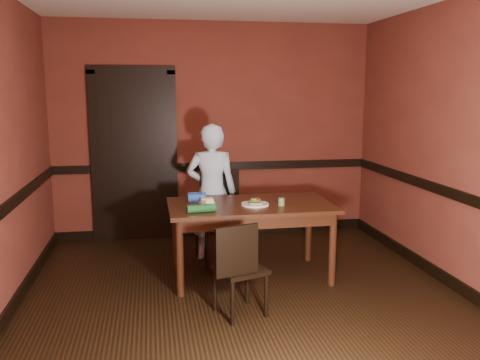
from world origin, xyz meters
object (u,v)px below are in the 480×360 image
object	(u,v)px
chair_far	(219,217)
sauce_jar	(281,202)
dining_table	(250,240)
cheese_saucer	(207,201)
chair_near	(240,268)
sandwich_plate	(255,203)
person	(212,192)
food_tub	(197,197)

from	to	relation	value
chair_far	sauce_jar	bearing A→B (deg)	-62.63
dining_table	cheese_saucer	bearing A→B (deg)	166.55
chair_near	cheese_saucer	xyz separation A→B (m)	(-0.17, 0.94, 0.37)
sandwich_plate	sauce_jar	distance (m)	0.26
chair_far	person	world-z (taller)	person
sauce_jar	cheese_saucer	xyz separation A→B (m)	(-0.70, 0.24, -0.02)
sauce_jar	chair_near	bearing A→B (deg)	-127.07
person	cheese_saucer	bearing A→B (deg)	87.94
dining_table	sandwich_plate	size ratio (longest dim) A/B	5.98
dining_table	chair_near	bearing A→B (deg)	-106.94
person	chair_near	bearing A→B (deg)	101.58
chair_near	person	bearing A→B (deg)	-106.82
chair_near	person	size ratio (longest dim) A/B	0.54
chair_far	person	size ratio (longest dim) A/B	0.65
sauce_jar	cheese_saucer	distance (m)	0.74
person	food_tub	world-z (taller)	person
chair_far	food_tub	distance (m)	0.53
dining_table	chair_near	size ratio (longest dim) A/B	1.99
person	sauce_jar	distance (m)	0.98
sandwich_plate	food_tub	distance (m)	0.61
dining_table	food_tub	world-z (taller)	food_tub
cheese_saucer	food_tub	distance (m)	0.15
chair_near	sauce_jar	world-z (taller)	sauce_jar
chair_near	food_tub	bearing A→B (deg)	-95.33
chair_near	sandwich_plate	size ratio (longest dim) A/B	3.00
sandwich_plate	cheese_saucer	size ratio (longest dim) A/B	1.67
dining_table	cheese_saucer	size ratio (longest dim) A/B	10.00
chair_near	person	xyz separation A→B (m)	(-0.06, 1.49, 0.35)
chair_far	person	bearing A→B (deg)	114.38
sauce_jar	cheese_saucer	bearing A→B (deg)	161.41
sauce_jar	food_tub	size ratio (longest dim) A/B	0.39
chair_far	chair_near	world-z (taller)	chair_far
sauce_jar	dining_table	bearing A→B (deg)	153.89
sauce_jar	chair_far	bearing A→B (deg)	126.98
chair_far	dining_table	bearing A→B (deg)	-76.10
dining_table	person	world-z (taller)	person
chair_far	food_tub	bearing A→B (deg)	-137.76
chair_far	food_tub	size ratio (longest dim) A/B	4.99
sandwich_plate	food_tub	bearing A→B (deg)	151.55
chair_far	person	xyz separation A→B (m)	(-0.07, 0.10, 0.26)
person	cheese_saucer	world-z (taller)	person
chair_far	chair_near	distance (m)	1.39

